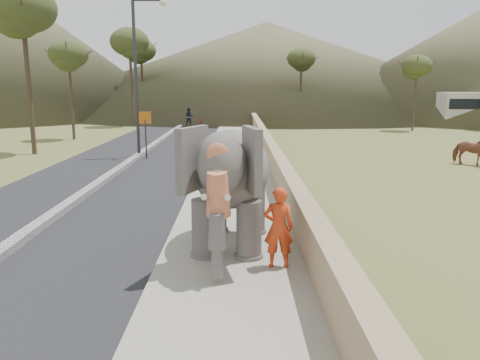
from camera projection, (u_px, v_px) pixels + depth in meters
name	position (u px, v px, depth m)	size (l,w,h in m)	color
ground	(231.00, 251.00, 10.56)	(160.00, 160.00, 0.00)	olive
road	(119.00, 171.00, 20.34)	(7.00, 120.00, 0.03)	black
median	(119.00, 169.00, 20.32)	(0.35, 120.00, 0.22)	black
walkway	(234.00, 170.00, 20.35)	(3.00, 120.00, 0.15)	#9E9687
parapet	(272.00, 159.00, 20.26)	(0.30, 120.00, 1.10)	tan
lamppost	(141.00, 61.00, 23.49)	(1.76, 0.36, 8.00)	#29292D
signboard	(145.00, 127.00, 23.54)	(0.60, 0.08, 2.40)	#2D2D33
cow	(471.00, 150.00, 21.85)	(0.76, 1.67, 1.41)	brown
distant_car	(446.00, 118.00, 43.65)	(1.70, 4.23, 1.44)	silver
hill_far	(267.00, 66.00, 77.82)	(80.00, 80.00, 14.00)	brown
elephant_and_man	(232.00, 186.00, 10.35)	(2.36, 3.92, 2.72)	#65605C
motorcyclist	(196.00, 121.00, 39.88)	(1.90, 1.91, 1.89)	maroon
trees	(233.00, 82.00, 39.76)	(48.07, 44.74, 9.34)	#473828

